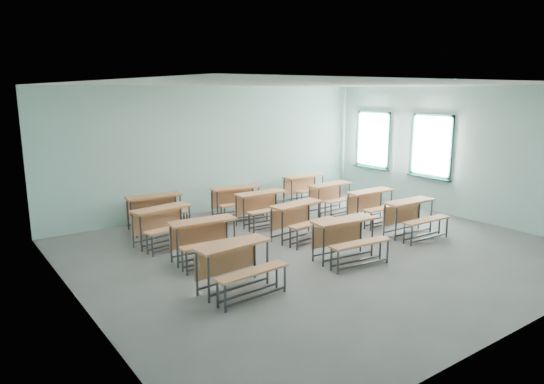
{
  "coord_description": "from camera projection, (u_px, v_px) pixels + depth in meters",
  "views": [
    {
      "loc": [
        -6.1,
        -6.87,
        3.09
      ],
      "look_at": [
        -0.29,
        1.2,
        1.0
      ],
      "focal_mm": 32.0,
      "sensor_mm": 36.0,
      "label": 1
    }
  ],
  "objects": [
    {
      "name": "desk_unit_r1c1",
      "position": [
        300.0,
        216.0,
        10.15
      ],
      "size": [
        1.31,
        0.96,
        0.77
      ],
      "rotation": [
        0.0,
        0.0,
        0.12
      ],
      "color": "#C37446",
      "rests_on": "ground"
    },
    {
      "name": "desk_unit_r3c1",
      "position": [
        238.0,
        198.0,
        11.87
      ],
      "size": [
        1.31,
        0.96,
        0.77
      ],
      "rotation": [
        0.0,
        0.0,
        -0.11
      ],
      "color": "#C37446",
      "rests_on": "ground"
    },
    {
      "name": "desk_unit_r3c2",
      "position": [
        306.0,
        185.0,
        13.45
      ],
      "size": [
        1.24,
        0.84,
        0.77
      ],
      "rotation": [
        0.0,
        0.0,
        0.02
      ],
      "color": "#C37446",
      "rests_on": "ground"
    },
    {
      "name": "desk_unit_r0c2",
      "position": [
        413.0,
        213.0,
        10.39
      ],
      "size": [
        1.25,
        0.86,
        0.77
      ],
      "rotation": [
        0.0,
        0.0,
        -0.03
      ],
      "color": "#C37446",
      "rests_on": "ground"
    },
    {
      "name": "desk_unit_r1c0",
      "position": [
        205.0,
        234.0,
        8.83
      ],
      "size": [
        1.29,
        0.92,
        0.77
      ],
      "rotation": [
        0.0,
        0.0,
        -0.08
      ],
      "color": "#C37446",
      "rests_on": "ground"
    },
    {
      "name": "desk_unit_r2c1",
      "position": [
        263.0,
        204.0,
        11.24
      ],
      "size": [
        1.24,
        0.84,
        0.77
      ],
      "rotation": [
        0.0,
        0.0,
        -0.01
      ],
      "color": "#C37446",
      "rests_on": "ground"
    },
    {
      "name": "desk_unit_r0c0",
      "position": [
        237.0,
        260.0,
        7.48
      ],
      "size": [
        1.29,
        0.92,
        0.77
      ],
      "rotation": [
        0.0,
        0.0,
        0.08
      ],
      "color": "#C37446",
      "rests_on": "ground"
    },
    {
      "name": "desk_unit_r2c0",
      "position": [
        165.0,
        220.0,
        9.78
      ],
      "size": [
        1.32,
        0.97,
        0.77
      ],
      "rotation": [
        0.0,
        0.0,
        0.13
      ],
      "color": "#C37446",
      "rests_on": "ground"
    },
    {
      "name": "room",
      "position": [
        323.0,
        169.0,
        9.33
      ],
      "size": [
        9.04,
        8.04,
        3.24
      ],
      "color": "gray",
      "rests_on": "ground"
    },
    {
      "name": "desk_unit_r0c1",
      "position": [
        347.0,
        234.0,
        8.88
      ],
      "size": [
        1.31,
        0.95,
        0.77
      ],
      "rotation": [
        0.0,
        0.0,
        -0.1
      ],
      "color": "#C37446",
      "rests_on": "ground"
    },
    {
      "name": "desk_unit_r1c2",
      "position": [
        373.0,
        202.0,
        11.44
      ],
      "size": [
        1.24,
        0.84,
        0.77
      ],
      "rotation": [
        0.0,
        0.0,
        -0.01
      ],
      "color": "#C37446",
      "rests_on": "ground"
    },
    {
      "name": "desk_unit_r3c0",
      "position": [
        156.0,
        207.0,
        10.91
      ],
      "size": [
        1.31,
        0.95,
        0.77
      ],
      "rotation": [
        0.0,
        0.0,
        -0.11
      ],
      "color": "#C37446",
      "rests_on": "ground"
    },
    {
      "name": "desk_unit_r2c2",
      "position": [
        333.0,
        194.0,
        12.3
      ],
      "size": [
        1.28,
        0.9,
        0.77
      ],
      "rotation": [
        0.0,
        0.0,
        0.07
      ],
      "color": "#C37446",
      "rests_on": "ground"
    }
  ]
}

